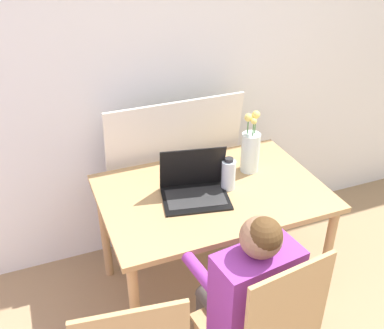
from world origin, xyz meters
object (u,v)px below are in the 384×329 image
Objects in this scene: laptop at (194,185)px; flower_vase at (250,150)px; person_seated at (248,288)px; water_bottle at (228,174)px.

flower_vase is (0.38, 0.12, 0.07)m from laptop.
person_seated reaches higher than laptop.
laptop is at bearing -98.30° from person_seated.
laptop is at bearing 178.19° from water_bottle.
person_seated is 0.65m from laptop.
laptop reaches higher than water_bottle.
flower_vase is (0.40, 0.75, 0.20)m from person_seated.
water_bottle is (0.20, 0.63, 0.15)m from person_seated.
water_bottle is at bearing 9.61° from laptop.
flower_vase is at bearing -125.14° from person_seated.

